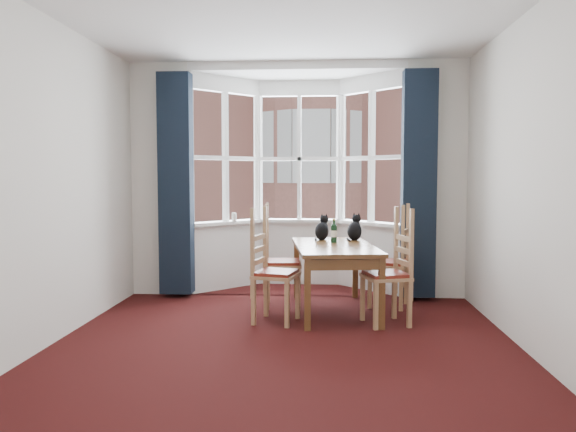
# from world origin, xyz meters

# --- Properties ---
(floor) EXTENTS (4.50, 4.50, 0.00)m
(floor) POSITION_xyz_m (0.00, 0.00, 0.00)
(floor) COLOR black
(floor) RESTS_ON ground
(ceiling) EXTENTS (4.50, 4.50, 0.00)m
(ceiling) POSITION_xyz_m (0.00, 0.00, 2.80)
(ceiling) COLOR white
(ceiling) RESTS_ON floor
(wall_left) EXTENTS (0.00, 4.50, 4.50)m
(wall_left) POSITION_xyz_m (-2.00, 0.00, 1.40)
(wall_left) COLOR silver
(wall_left) RESTS_ON floor
(wall_right) EXTENTS (0.00, 4.50, 4.50)m
(wall_right) POSITION_xyz_m (2.00, 0.00, 1.40)
(wall_right) COLOR silver
(wall_right) RESTS_ON floor
(wall_near) EXTENTS (4.00, 0.00, 4.00)m
(wall_near) POSITION_xyz_m (0.00, -2.25, 1.40)
(wall_near) COLOR silver
(wall_near) RESTS_ON floor
(wall_back_pier_left) EXTENTS (0.70, 0.12, 2.80)m
(wall_back_pier_left) POSITION_xyz_m (-1.65, 2.25, 1.40)
(wall_back_pier_left) COLOR silver
(wall_back_pier_left) RESTS_ON floor
(wall_back_pier_right) EXTENTS (0.70, 0.12, 2.80)m
(wall_back_pier_right) POSITION_xyz_m (1.65, 2.25, 1.40)
(wall_back_pier_right) COLOR silver
(wall_back_pier_right) RESTS_ON floor
(bay_window) EXTENTS (2.76, 0.94, 2.80)m
(bay_window) POSITION_xyz_m (0.00, 2.75, 1.40)
(bay_window) COLOR white
(bay_window) RESTS_ON floor
(curtain_left) EXTENTS (0.38, 0.22, 2.60)m
(curtain_left) POSITION_xyz_m (-1.42, 2.07, 1.35)
(curtain_left) COLOR black
(curtain_left) RESTS_ON floor
(curtain_right) EXTENTS (0.38, 0.22, 2.60)m
(curtain_right) POSITION_xyz_m (1.42, 2.07, 1.35)
(curtain_right) COLOR black
(curtain_right) RESTS_ON floor
(dining_table) EXTENTS (0.98, 1.58, 0.72)m
(dining_table) POSITION_xyz_m (0.45, 1.43, 0.64)
(dining_table) COLOR brown
(dining_table) RESTS_ON floor
(chair_left_near) EXTENTS (0.49, 0.50, 0.92)m
(chair_left_near) POSITION_xyz_m (-0.22, 1.00, 0.47)
(chair_left_near) COLOR #A77C51
(chair_left_near) RESTS_ON floor
(chair_left_far) EXTENTS (0.43, 0.45, 0.92)m
(chair_left_far) POSITION_xyz_m (-0.21, 1.67, 0.47)
(chair_left_far) COLOR #A77C51
(chair_left_far) RESTS_ON floor
(chair_right_near) EXTENTS (0.50, 0.52, 0.92)m
(chair_right_near) POSITION_xyz_m (1.02, 0.99, 0.47)
(chair_right_near) COLOR #A77C51
(chair_right_near) RESTS_ON floor
(chair_right_far) EXTENTS (0.50, 0.52, 0.92)m
(chair_right_far) POSITION_xyz_m (1.14, 1.71, 0.47)
(chair_right_far) COLOR #A77C51
(chair_right_far) RESTS_ON floor
(cat_left) EXTENTS (0.22, 0.26, 0.30)m
(cat_left) POSITION_xyz_m (0.31, 1.89, 0.83)
(cat_left) COLOR black
(cat_left) RESTS_ON dining_table
(cat_right) EXTENTS (0.22, 0.26, 0.32)m
(cat_right) POSITION_xyz_m (0.68, 1.88, 0.84)
(cat_right) COLOR black
(cat_right) RESTS_ON dining_table
(wine_bottle) EXTENTS (0.07, 0.07, 0.26)m
(wine_bottle) POSITION_xyz_m (0.44, 1.64, 0.83)
(wine_bottle) COLOR black
(wine_bottle) RESTS_ON dining_table
(candle_tall) EXTENTS (0.06, 0.06, 0.11)m
(candle_tall) POSITION_xyz_m (-0.81, 2.60, 0.92)
(candle_tall) COLOR white
(candle_tall) RESTS_ON bay_window
(street) EXTENTS (80.00, 80.00, 0.00)m
(street) POSITION_xyz_m (0.00, 32.25, -6.00)
(street) COLOR #333335
(street) RESTS_ON ground
(tenement_building) EXTENTS (18.40, 7.80, 15.20)m
(tenement_building) POSITION_xyz_m (0.00, 14.01, 1.60)
(tenement_building) COLOR #AB6858
(tenement_building) RESTS_ON street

